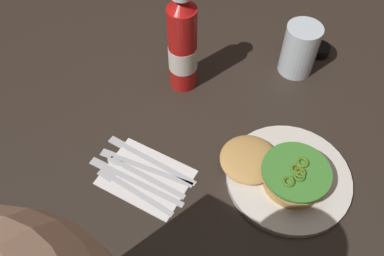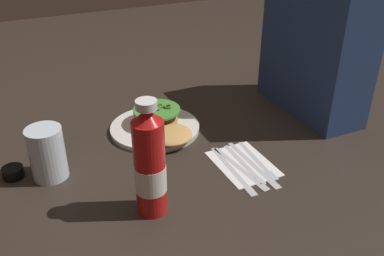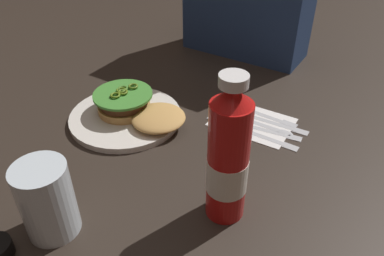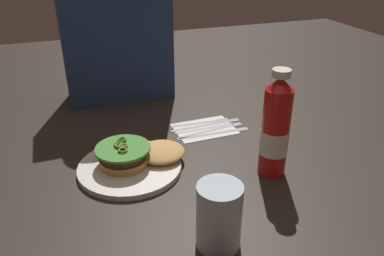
{
  "view_description": "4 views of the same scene",
  "coord_description": "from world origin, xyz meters",
  "px_view_note": "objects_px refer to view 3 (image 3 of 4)",
  "views": [
    {
      "loc": [
        -0.15,
        0.57,
        0.73
      ],
      "look_at": [
        0.1,
        0.14,
        0.06
      ],
      "focal_mm": 37.9,
      "sensor_mm": 36.0,
      "label": 1
    },
    {
      "loc": [
        0.89,
        -0.23,
        0.61
      ],
      "look_at": [
        0.05,
        0.15,
        0.08
      ],
      "focal_mm": 39.88,
      "sensor_mm": 36.0,
      "label": 2
    },
    {
      "loc": [
        0.4,
        -0.42,
        0.5
      ],
      "look_at": [
        0.07,
        0.1,
        0.05
      ],
      "focal_mm": 35.68,
      "sensor_mm": 36.0,
      "label": 3
    },
    {
      "loc": [
        -0.24,
        -0.69,
        0.53
      ],
      "look_at": [
        0.06,
        0.14,
        0.07
      ],
      "focal_mm": 36.03,
      "sensor_mm": 36.0,
      "label": 4
    }
  ],
  "objects_px": {
    "ketchup_bottle": "(228,159)",
    "water_glass": "(47,200)",
    "burger_sandwich": "(136,108)",
    "spoon_utensil": "(264,125)",
    "butter_knife": "(267,120)",
    "dinner_plate": "(126,117)",
    "napkin": "(252,122)",
    "steak_knife": "(257,133)",
    "table_knife": "(260,128)",
    "fork_utensil": "(266,115)"
  },
  "relations": [
    {
      "from": "steak_knife",
      "to": "spoon_utensil",
      "type": "xyz_separation_m",
      "value": [
        0.0,
        0.04,
        0.0
      ]
    },
    {
      "from": "ketchup_bottle",
      "to": "butter_knife",
      "type": "height_order",
      "value": "ketchup_bottle"
    },
    {
      "from": "table_knife",
      "to": "butter_knife",
      "type": "bearing_deg",
      "value": 89.89
    },
    {
      "from": "butter_knife",
      "to": "napkin",
      "type": "bearing_deg",
      "value": -142.93
    },
    {
      "from": "dinner_plate",
      "to": "butter_knife",
      "type": "xyz_separation_m",
      "value": [
        0.28,
        0.16,
        -0.0
      ]
    },
    {
      "from": "spoon_utensil",
      "to": "butter_knife",
      "type": "bearing_deg",
      "value": 96.62
    },
    {
      "from": "table_knife",
      "to": "butter_knife",
      "type": "distance_m",
      "value": 0.04
    },
    {
      "from": "steak_knife",
      "to": "fork_utensil",
      "type": "bearing_deg",
      "value": 97.59
    },
    {
      "from": "ketchup_bottle",
      "to": "table_knife",
      "type": "xyz_separation_m",
      "value": [
        -0.04,
        0.25,
        -0.11
      ]
    },
    {
      "from": "dinner_plate",
      "to": "ketchup_bottle",
      "type": "bearing_deg",
      "value": -21.01
    },
    {
      "from": "water_glass",
      "to": "steak_knife",
      "type": "xyz_separation_m",
      "value": [
        0.17,
        0.41,
        -0.06
      ]
    },
    {
      "from": "dinner_plate",
      "to": "butter_knife",
      "type": "distance_m",
      "value": 0.32
    },
    {
      "from": "ketchup_bottle",
      "to": "steak_knife",
      "type": "bearing_deg",
      "value": 100.51
    },
    {
      "from": "table_knife",
      "to": "fork_utensil",
      "type": "relative_size",
      "value": 1.15
    },
    {
      "from": "steak_knife",
      "to": "spoon_utensil",
      "type": "distance_m",
      "value": 0.04
    },
    {
      "from": "burger_sandwich",
      "to": "fork_utensil",
      "type": "height_order",
      "value": "burger_sandwich"
    },
    {
      "from": "ketchup_bottle",
      "to": "water_glass",
      "type": "height_order",
      "value": "ketchup_bottle"
    },
    {
      "from": "burger_sandwich",
      "to": "ketchup_bottle",
      "type": "height_order",
      "value": "ketchup_bottle"
    },
    {
      "from": "butter_knife",
      "to": "dinner_plate",
      "type": "bearing_deg",
      "value": -149.72
    },
    {
      "from": "fork_utensil",
      "to": "water_glass",
      "type": "bearing_deg",
      "value": -108.75
    },
    {
      "from": "spoon_utensil",
      "to": "water_glass",
      "type": "bearing_deg",
      "value": -111.51
    },
    {
      "from": "ketchup_bottle",
      "to": "spoon_utensil",
      "type": "height_order",
      "value": "ketchup_bottle"
    },
    {
      "from": "ketchup_bottle",
      "to": "water_glass",
      "type": "distance_m",
      "value": 0.29
    },
    {
      "from": "steak_knife",
      "to": "butter_knife",
      "type": "xyz_separation_m",
      "value": [
        -0.0,
        0.06,
        0.0
      ]
    },
    {
      "from": "burger_sandwich",
      "to": "steak_knife",
      "type": "xyz_separation_m",
      "value": [
        0.26,
        0.09,
        -0.03
      ]
    },
    {
      "from": "butter_knife",
      "to": "fork_utensil",
      "type": "distance_m",
      "value": 0.02
    },
    {
      "from": "water_glass",
      "to": "napkin",
      "type": "height_order",
      "value": "water_glass"
    },
    {
      "from": "napkin",
      "to": "butter_knife",
      "type": "height_order",
      "value": "butter_knife"
    },
    {
      "from": "napkin",
      "to": "steak_knife",
      "type": "relative_size",
      "value": 0.8
    },
    {
      "from": "burger_sandwich",
      "to": "fork_utensil",
      "type": "bearing_deg",
      "value": 34.32
    },
    {
      "from": "dinner_plate",
      "to": "spoon_utensil",
      "type": "distance_m",
      "value": 0.32
    },
    {
      "from": "dinner_plate",
      "to": "napkin",
      "type": "bearing_deg",
      "value": 29.5
    },
    {
      "from": "burger_sandwich",
      "to": "steak_knife",
      "type": "relative_size",
      "value": 1.02
    },
    {
      "from": "dinner_plate",
      "to": "butter_knife",
      "type": "relative_size",
      "value": 1.14
    },
    {
      "from": "dinner_plate",
      "to": "butter_knife",
      "type": "bearing_deg",
      "value": 30.28
    },
    {
      "from": "burger_sandwich",
      "to": "water_glass",
      "type": "bearing_deg",
      "value": -75.44
    },
    {
      "from": "ketchup_bottle",
      "to": "spoon_utensil",
      "type": "xyz_separation_m",
      "value": [
        -0.04,
        0.27,
        -0.11
      ]
    },
    {
      "from": "table_knife",
      "to": "spoon_utensil",
      "type": "relative_size",
      "value": 1.12
    },
    {
      "from": "fork_utensil",
      "to": "ketchup_bottle",
      "type": "bearing_deg",
      "value": -80.23
    },
    {
      "from": "dinner_plate",
      "to": "napkin",
      "type": "distance_m",
      "value": 0.29
    },
    {
      "from": "spoon_utensil",
      "to": "butter_knife",
      "type": "distance_m",
      "value": 0.02
    },
    {
      "from": "steak_knife",
      "to": "fork_utensil",
      "type": "height_order",
      "value": "same"
    },
    {
      "from": "dinner_plate",
      "to": "spoon_utensil",
      "type": "height_order",
      "value": "dinner_plate"
    },
    {
      "from": "burger_sandwich",
      "to": "spoon_utensil",
      "type": "bearing_deg",
      "value": 26.81
    },
    {
      "from": "spoon_utensil",
      "to": "butter_knife",
      "type": "relative_size",
      "value": 0.85
    },
    {
      "from": "dinner_plate",
      "to": "burger_sandwich",
      "type": "distance_m",
      "value": 0.04
    },
    {
      "from": "ketchup_bottle",
      "to": "table_knife",
      "type": "height_order",
      "value": "ketchup_bottle"
    },
    {
      "from": "dinner_plate",
      "to": "spoon_utensil",
      "type": "bearing_deg",
      "value": 26.87
    },
    {
      "from": "ketchup_bottle",
      "to": "spoon_utensil",
      "type": "bearing_deg",
      "value": 98.72
    },
    {
      "from": "spoon_utensil",
      "to": "napkin",
      "type": "bearing_deg",
      "value": 179.8
    }
  ]
}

